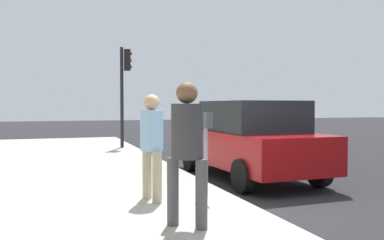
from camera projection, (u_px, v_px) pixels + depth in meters
The scene contains 7 objects.
ground_plane at pixel (245, 210), 6.63m from camera, with size 80.00×80.00×0.00m, color #232326.
sidewalk_slab at pixel (46, 222), 5.65m from camera, with size 28.00×6.00×0.15m, color #A8A59E.
parking_meter at pixel (206, 136), 6.84m from camera, with size 0.36×0.12×1.41m.
pedestrian_at_meter at pixel (152, 139), 6.57m from camera, with size 0.51×0.37×1.70m.
pedestrian_bystander at pixel (187, 141), 5.14m from camera, with size 0.42×0.44×1.81m.
parked_sedan_near at pixel (249, 139), 9.42m from camera, with size 4.45×2.07×1.77m.
traffic_signal at pixel (125, 80), 14.87m from camera, with size 0.24×0.44×3.60m.
Camera 1 is at (-5.94, 2.92, 1.68)m, focal length 38.74 mm.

